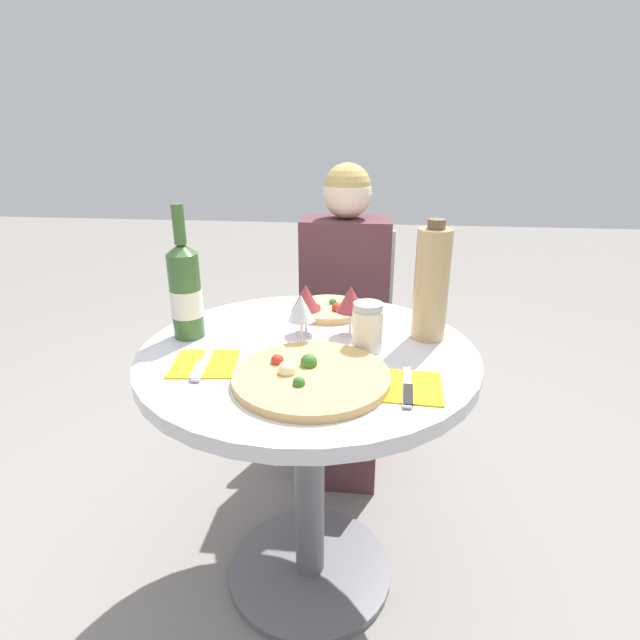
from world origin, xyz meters
The scene contains 14 objects.
ground_plane centered at (0.00, 0.00, 0.00)m, with size 12.00×12.00×0.00m, color gray.
dining_table centered at (0.00, 0.00, 0.57)m, with size 0.85×0.85×0.75m.
chair_behind_diner centered at (0.05, 0.75, 0.44)m, with size 0.37×0.37×0.89m.
seated_diner centered at (0.05, 0.61, 0.52)m, with size 0.33×0.42×1.16m.
pizza_large centered at (0.03, -0.17, 0.77)m, with size 0.35×0.35×0.05m.
pizza_small_far centered at (0.03, 0.27, 0.77)m, with size 0.22×0.22×0.04m.
wine_bottle centered at (-0.33, 0.04, 0.88)m, with size 0.08×0.08×0.35m.
tall_carafe centered at (0.31, 0.11, 0.90)m, with size 0.09×0.09×0.31m.
sugar_shaker centered at (0.15, 0.01, 0.82)m, with size 0.08×0.08×0.12m.
wine_glass_front_left centered at (-0.02, 0.02, 0.85)m, with size 0.07×0.07×0.13m.
wine_glass_back_right centered at (0.10, 0.10, 0.85)m, with size 0.08×0.08×0.14m.
wine_glass_back_left centered at (-0.02, 0.10, 0.85)m, with size 0.08×0.08×0.14m.
place_setting_left centered at (-0.23, -0.12, 0.76)m, with size 0.17×0.19×0.01m.
place_setting_right centered at (0.24, -0.18, 0.76)m, with size 0.16×0.19×0.01m.
Camera 1 is at (0.16, -1.14, 1.28)m, focal length 28.00 mm.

